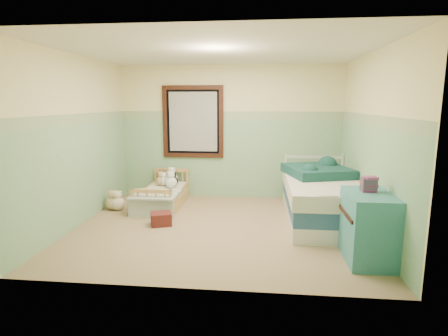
# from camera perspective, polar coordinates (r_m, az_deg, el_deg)

# --- Properties ---
(floor) EXTENTS (4.20, 3.60, 0.02)m
(floor) POSITION_cam_1_polar(r_m,az_deg,el_deg) (5.40, -0.81, -9.43)
(floor) COLOR #7B624C
(floor) RESTS_ON ground
(ceiling) EXTENTS (4.20, 3.60, 0.02)m
(ceiling) POSITION_cam_1_polar(r_m,az_deg,el_deg) (5.13, -0.88, 18.10)
(ceiling) COLOR silver
(ceiling) RESTS_ON wall_back
(wall_back) EXTENTS (4.20, 0.04, 2.50)m
(wall_back) POSITION_cam_1_polar(r_m,az_deg,el_deg) (6.90, 0.92, 5.61)
(wall_back) COLOR beige
(wall_back) RESTS_ON floor
(wall_front) EXTENTS (4.20, 0.04, 2.50)m
(wall_front) POSITION_cam_1_polar(r_m,az_deg,el_deg) (3.35, -4.47, 0.61)
(wall_front) COLOR beige
(wall_front) RESTS_ON floor
(wall_left) EXTENTS (0.04, 3.60, 2.50)m
(wall_left) POSITION_cam_1_polar(r_m,az_deg,el_deg) (5.75, -22.16, 3.92)
(wall_left) COLOR beige
(wall_left) RESTS_ON floor
(wall_right) EXTENTS (0.04, 3.60, 2.50)m
(wall_right) POSITION_cam_1_polar(r_m,az_deg,el_deg) (5.30, 22.39, 3.42)
(wall_right) COLOR beige
(wall_right) RESTS_ON floor
(wainscot_mint) EXTENTS (4.20, 0.01, 1.50)m
(wainscot_mint) POSITION_cam_1_polar(r_m,az_deg,el_deg) (6.94, 0.90, 1.48)
(wainscot_mint) COLOR #7AA87B
(wainscot_mint) RESTS_ON floor
(border_strip) EXTENTS (4.20, 0.01, 0.15)m
(border_strip) POSITION_cam_1_polar(r_m,az_deg,el_deg) (6.86, 0.92, 8.30)
(border_strip) COLOR #4F7B50
(border_strip) RESTS_ON wall_back
(window_frame) EXTENTS (1.16, 0.06, 1.36)m
(window_frame) POSITION_cam_1_polar(r_m,az_deg,el_deg) (6.94, -4.92, 7.26)
(window_frame) COLOR black
(window_frame) RESTS_ON wall_back
(window_blinds) EXTENTS (0.92, 0.01, 1.12)m
(window_blinds) POSITION_cam_1_polar(r_m,az_deg,el_deg) (6.95, -4.90, 7.26)
(window_blinds) COLOR #BBBBB4
(window_blinds) RESTS_ON window_frame
(toddler_bed_frame) EXTENTS (0.68, 1.37, 0.18)m
(toddler_bed_frame) POSITION_cam_1_polar(r_m,az_deg,el_deg) (6.57, -9.63, -5.08)
(toddler_bed_frame) COLOR #BF8846
(toddler_bed_frame) RESTS_ON floor
(toddler_mattress) EXTENTS (0.62, 1.31, 0.12)m
(toddler_mattress) POSITION_cam_1_polar(r_m,az_deg,el_deg) (6.53, -9.66, -3.83)
(toddler_mattress) COLOR white
(toddler_mattress) RESTS_ON toddler_bed_frame
(patchwork_quilt) EXTENTS (0.74, 0.68, 0.03)m
(patchwork_quilt) POSITION_cam_1_polar(r_m,az_deg,el_deg) (6.12, -10.75, -4.10)
(patchwork_quilt) COLOR #7EA4CC
(patchwork_quilt) RESTS_ON toddler_mattress
(plush_bed_brown) EXTENTS (0.18, 0.18, 0.18)m
(plush_bed_brown) POSITION_cam_1_polar(r_m,az_deg,el_deg) (7.01, -9.80, -1.61)
(plush_bed_brown) COLOR brown
(plush_bed_brown) RESTS_ON toddler_mattress
(plush_bed_white) EXTENTS (0.21, 0.21, 0.21)m
(plush_bed_white) POSITION_cam_1_polar(r_m,az_deg,el_deg) (6.95, -8.21, -1.54)
(plush_bed_white) COLOR white
(plush_bed_white) RESTS_ON toddler_mattress
(plush_bed_tan) EXTENTS (0.18, 0.18, 0.18)m
(plush_bed_tan) POSITION_cam_1_polar(r_m,az_deg,el_deg) (6.79, -9.89, -2.01)
(plush_bed_tan) COLOR tan
(plush_bed_tan) RESTS_ON toddler_mattress
(plush_bed_dark) EXTENTS (0.18, 0.18, 0.18)m
(plush_bed_dark) POSITION_cam_1_polar(r_m,az_deg,el_deg) (6.73, -8.00, -2.06)
(plush_bed_dark) COLOR black
(plush_bed_dark) RESTS_ON toddler_mattress
(plush_floor_cream) EXTENTS (0.23, 0.23, 0.23)m
(plush_floor_cream) POSITION_cam_1_polar(r_m,az_deg,el_deg) (6.45, -16.37, -5.41)
(plush_floor_cream) COLOR beige
(plush_floor_cream) RESTS_ON floor
(plush_floor_tan) EXTENTS (0.23, 0.23, 0.23)m
(plush_floor_tan) POSITION_cam_1_polar(r_m,az_deg,el_deg) (6.50, -17.13, -5.32)
(plush_floor_tan) COLOR tan
(plush_floor_tan) RESTS_ON floor
(twin_bed_frame) EXTENTS (1.06, 2.11, 0.22)m
(twin_bed_frame) POSITION_cam_1_polar(r_m,az_deg,el_deg) (5.85, 15.11, -6.98)
(twin_bed_frame) COLOR silver
(twin_bed_frame) RESTS_ON floor
(twin_boxspring) EXTENTS (1.06, 2.11, 0.22)m
(twin_boxspring) POSITION_cam_1_polar(r_m,az_deg,el_deg) (5.79, 15.22, -4.90)
(twin_boxspring) COLOR navy
(twin_boxspring) RESTS_ON twin_bed_frame
(twin_mattress) EXTENTS (1.10, 2.16, 0.22)m
(twin_mattress) POSITION_cam_1_polar(r_m,az_deg,el_deg) (5.74, 15.32, -2.78)
(twin_mattress) COLOR silver
(twin_mattress) RESTS_ON twin_boxspring
(teal_blanket) EXTENTS (1.13, 1.17, 0.14)m
(teal_blanket) POSITION_cam_1_polar(r_m,az_deg,el_deg) (5.99, 14.47, -0.46)
(teal_blanket) COLOR #0F302E
(teal_blanket) RESTS_ON twin_mattress
(dresser) EXTENTS (0.50, 0.80, 0.80)m
(dresser) POSITION_cam_1_polar(r_m,az_deg,el_deg) (4.53, 21.74, -8.63)
(dresser) COLOR teal
(dresser) RESTS_ON floor
(book_stack) EXTENTS (0.17, 0.14, 0.16)m
(book_stack) POSITION_cam_1_polar(r_m,az_deg,el_deg) (4.49, 21.84, -2.44)
(book_stack) COLOR brown
(book_stack) RESTS_ON dresser
(red_pillow) EXTENTS (0.37, 0.35, 0.19)m
(red_pillow) POSITION_cam_1_polar(r_m,az_deg,el_deg) (5.55, -9.88, -7.90)
(red_pillow) COLOR maroon
(red_pillow) RESTS_ON floor
(floor_book) EXTENTS (0.24, 0.19, 0.02)m
(floor_book) POSITION_cam_1_polar(r_m,az_deg,el_deg) (5.65, -9.89, -8.45)
(floor_book) COLOR yellow
(floor_book) RESTS_ON floor
(extra_plush_0) EXTENTS (0.15, 0.15, 0.15)m
(extra_plush_0) POSITION_cam_1_polar(r_m,az_deg,el_deg) (7.04, -9.65, -1.69)
(extra_plush_0) COLOR brown
(extra_plush_0) RESTS_ON toddler_mattress
(extra_plush_1) EXTENTS (0.21, 0.21, 0.21)m
(extra_plush_1) POSITION_cam_1_polar(r_m,az_deg,el_deg) (6.56, -8.33, -2.26)
(extra_plush_1) COLOR white
(extra_plush_1) RESTS_ON toddler_mattress
(extra_plush_2) EXTENTS (0.17, 0.17, 0.17)m
(extra_plush_2) POSITION_cam_1_polar(r_m,az_deg,el_deg) (6.78, -9.46, -2.05)
(extra_plush_2) COLOR white
(extra_plush_2) RESTS_ON toddler_mattress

